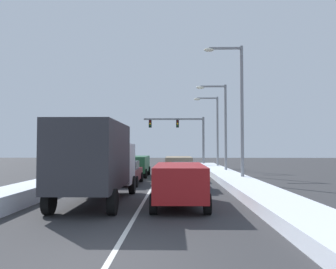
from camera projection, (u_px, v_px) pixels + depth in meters
ground_plane at (153, 186)px, 20.48m from camera, size 120.00×120.00×0.00m
lane_stripe_between_right_lane_and_center_lane at (156, 181)px, 23.91m from camera, size 0.14×37.75×0.01m
snow_bank_right_shoulder at (230, 178)px, 23.81m from camera, size 2.10×37.75×0.46m
snow_bank_left_shoulder at (83, 176)px, 24.03m from camera, size 1.68×37.75×0.68m
suv_red_right_lane_nearest at (180, 181)px, 13.48m from camera, size 2.16×4.90×1.67m
sedan_navy_right_lane_second at (185, 175)px, 19.39m from camera, size 2.00×4.50×1.51m
suv_tan_right_lane_third at (179, 165)px, 25.64m from camera, size 2.16×4.90×1.67m
box_truck_center_lane_nearest at (97, 159)px, 14.15m from camera, size 2.53×7.20×3.36m
sedan_maroon_center_lane_second at (125, 172)px, 21.54m from camera, size 2.00×4.50×1.51m
suv_green_center_lane_third at (136, 164)px, 27.48m from camera, size 2.16×4.90×1.67m
traffic_light_gantry at (185, 131)px, 41.17m from camera, size 7.54×0.47×6.20m
street_lamp_right_near at (237, 102)px, 22.30m from camera, size 2.66×0.36×9.25m
street_lamp_right_mid at (221, 121)px, 29.13m from camera, size 2.66×0.36×7.93m
street_lamp_right_far at (214, 126)px, 35.99m from camera, size 2.66×0.36×7.92m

